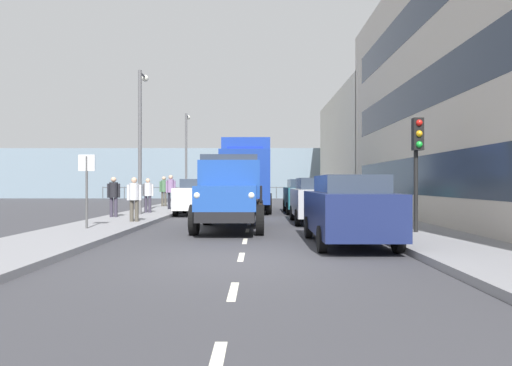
{
  "coord_description": "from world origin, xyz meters",
  "views": [
    {
      "loc": [
        -0.36,
        8.86,
        1.53
      ],
      "look_at": [
        -0.23,
        -13.72,
        1.53
      ],
      "focal_mm": 31.39,
      "sensor_mm": 36.0,
      "label": 1
    }
  ],
  "objects_px": {
    "truck_vintage_blue": "(230,194)",
    "pedestrian_in_dark_coat": "(114,194)",
    "car_white_oppositeside_0": "(198,196)",
    "pedestrian_strolling": "(148,193)",
    "street_sign": "(87,178)",
    "pedestrian_couple_b": "(134,196)",
    "car_teal_kerbside_2": "(302,195)",
    "lorry_cargo_blue": "(247,173)",
    "car_navy_kerbside_near": "(348,209)",
    "lamp_post_promenade": "(141,129)",
    "pedestrian_with_bag": "(164,189)",
    "lamp_post_far": "(187,149)",
    "car_black_oppositeside_1": "(211,193)",
    "pedestrian_near_railing": "(171,189)",
    "car_silver_kerbside_1": "(316,200)",
    "traffic_light_near": "(417,149)"
  },
  "relations": [
    {
      "from": "pedestrian_in_dark_coat",
      "to": "street_sign",
      "type": "relative_size",
      "value": 0.72
    },
    {
      "from": "car_teal_kerbside_2",
      "to": "street_sign",
      "type": "height_order",
      "value": "street_sign"
    },
    {
      "from": "car_teal_kerbside_2",
      "to": "lamp_post_promenade",
      "type": "bearing_deg",
      "value": 21.16
    },
    {
      "from": "car_navy_kerbside_near",
      "to": "pedestrian_with_bag",
      "type": "bearing_deg",
      "value": -63.08
    },
    {
      "from": "car_navy_kerbside_near",
      "to": "pedestrian_in_dark_coat",
      "type": "distance_m",
      "value": 10.76
    },
    {
      "from": "car_navy_kerbside_near",
      "to": "pedestrian_in_dark_coat",
      "type": "xyz_separation_m",
      "value": [
        8.12,
        -7.05,
        0.21
      ]
    },
    {
      "from": "car_black_oppositeside_1",
      "to": "pedestrian_near_railing",
      "type": "height_order",
      "value": "pedestrian_near_railing"
    },
    {
      "from": "car_white_oppositeside_0",
      "to": "lamp_post_far",
      "type": "bearing_deg",
      "value": -77.91
    },
    {
      "from": "car_navy_kerbside_near",
      "to": "car_black_oppositeside_1",
      "type": "distance_m",
      "value": 17.54
    },
    {
      "from": "lorry_cargo_blue",
      "to": "car_navy_kerbside_near",
      "type": "height_order",
      "value": "lorry_cargo_blue"
    },
    {
      "from": "car_teal_kerbside_2",
      "to": "lorry_cargo_blue",
      "type": "bearing_deg",
      "value": -31.53
    },
    {
      "from": "pedestrian_near_railing",
      "to": "car_teal_kerbside_2",
      "type": "bearing_deg",
      "value": 172.86
    },
    {
      "from": "truck_vintage_blue",
      "to": "pedestrian_couple_b",
      "type": "bearing_deg",
      "value": -24.32
    },
    {
      "from": "pedestrian_couple_b",
      "to": "lamp_post_promenade",
      "type": "bearing_deg",
      "value": -78.56
    },
    {
      "from": "truck_vintage_blue",
      "to": "lamp_post_far",
      "type": "xyz_separation_m",
      "value": [
        4.32,
        -18.06,
        2.8
      ]
    },
    {
      "from": "lorry_cargo_blue",
      "to": "car_black_oppositeside_1",
      "type": "xyz_separation_m",
      "value": [
        2.28,
        -3.25,
        -1.18
      ]
    },
    {
      "from": "traffic_light_near",
      "to": "pedestrian_with_bag",
      "type": "bearing_deg",
      "value": -54.28
    },
    {
      "from": "car_silver_kerbside_1",
      "to": "car_black_oppositeside_1",
      "type": "relative_size",
      "value": 1.0
    },
    {
      "from": "lorry_cargo_blue",
      "to": "pedestrian_with_bag",
      "type": "xyz_separation_m",
      "value": [
        4.98,
        -1.97,
        -0.88
      ]
    },
    {
      "from": "street_sign",
      "to": "car_silver_kerbside_1",
      "type": "bearing_deg",
      "value": -154.57
    },
    {
      "from": "pedestrian_in_dark_coat",
      "to": "pedestrian_couple_b",
      "type": "bearing_deg",
      "value": 123.95
    },
    {
      "from": "traffic_light_near",
      "to": "lamp_post_far",
      "type": "bearing_deg",
      "value": -64.07
    },
    {
      "from": "car_silver_kerbside_1",
      "to": "car_teal_kerbside_2",
      "type": "distance_m",
      "value": 5.67
    },
    {
      "from": "car_navy_kerbside_near",
      "to": "car_white_oppositeside_0",
      "type": "xyz_separation_m",
      "value": [
        5.16,
        -10.63,
        -0.0
      ]
    },
    {
      "from": "truck_vintage_blue",
      "to": "pedestrian_with_bag",
      "type": "relative_size",
      "value": 3.18
    },
    {
      "from": "car_black_oppositeside_1",
      "to": "lamp_post_promenade",
      "type": "bearing_deg",
      "value": 73.66
    },
    {
      "from": "truck_vintage_blue",
      "to": "car_teal_kerbside_2",
      "type": "height_order",
      "value": "truck_vintage_blue"
    },
    {
      "from": "truck_vintage_blue",
      "to": "car_navy_kerbside_near",
      "type": "relative_size",
      "value": 1.33
    },
    {
      "from": "lamp_post_promenade",
      "to": "street_sign",
      "type": "relative_size",
      "value": 2.84
    },
    {
      "from": "pedestrian_with_bag",
      "to": "lamp_post_promenade",
      "type": "height_order",
      "value": "lamp_post_promenade"
    },
    {
      "from": "pedestrian_near_railing",
      "to": "lamp_post_far",
      "type": "bearing_deg",
      "value": -86.23
    },
    {
      "from": "car_white_oppositeside_0",
      "to": "car_black_oppositeside_1",
      "type": "relative_size",
      "value": 1.02
    },
    {
      "from": "car_navy_kerbside_near",
      "to": "street_sign",
      "type": "bearing_deg",
      "value": -18.62
    },
    {
      "from": "pedestrian_in_dark_coat",
      "to": "street_sign",
      "type": "xyz_separation_m",
      "value": [
        -0.65,
        4.53,
        0.58
      ]
    },
    {
      "from": "car_white_oppositeside_0",
      "to": "pedestrian_strolling",
      "type": "height_order",
      "value": "pedestrian_strolling"
    },
    {
      "from": "car_white_oppositeside_0",
      "to": "pedestrian_in_dark_coat",
      "type": "distance_m",
      "value": 4.65
    },
    {
      "from": "truck_vintage_blue",
      "to": "pedestrian_in_dark_coat",
      "type": "bearing_deg",
      "value": -36.86
    },
    {
      "from": "lorry_cargo_blue",
      "to": "car_silver_kerbside_1",
      "type": "bearing_deg",
      "value": 111.17
    },
    {
      "from": "street_sign",
      "to": "car_teal_kerbside_2",
      "type": "bearing_deg",
      "value": -129.01
    },
    {
      "from": "car_navy_kerbside_near",
      "to": "traffic_light_near",
      "type": "relative_size",
      "value": 1.33
    },
    {
      "from": "pedestrian_near_railing",
      "to": "street_sign",
      "type": "relative_size",
      "value": 0.8
    },
    {
      "from": "pedestrian_in_dark_coat",
      "to": "pedestrian_near_railing",
      "type": "xyz_separation_m",
      "value": [
        -1.24,
        -5.55,
        0.12
      ]
    },
    {
      "from": "car_teal_kerbside_2",
      "to": "pedestrian_couple_b",
      "type": "xyz_separation_m",
      "value": [
        6.69,
        6.82,
        0.18
      ]
    },
    {
      "from": "pedestrian_couple_b",
      "to": "street_sign",
      "type": "relative_size",
      "value": 0.71
    },
    {
      "from": "car_black_oppositeside_1",
      "to": "pedestrian_near_railing",
      "type": "xyz_separation_m",
      "value": [
        1.73,
        4.16,
        0.33
      ]
    },
    {
      "from": "car_white_oppositeside_0",
      "to": "pedestrian_strolling",
      "type": "xyz_separation_m",
      "value": [
        2.24,
        0.86,
        0.19
      ]
    },
    {
      "from": "car_silver_kerbside_1",
      "to": "street_sign",
      "type": "bearing_deg",
      "value": 25.43
    },
    {
      "from": "car_navy_kerbside_near",
      "to": "car_black_oppositeside_1",
      "type": "relative_size",
      "value": 1.05
    },
    {
      "from": "truck_vintage_blue",
      "to": "car_navy_kerbside_near",
      "type": "distance_m",
      "value": 4.59
    },
    {
      "from": "car_navy_kerbside_near",
      "to": "pedestrian_in_dark_coat",
      "type": "bearing_deg",
      "value": -40.96
    }
  ]
}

